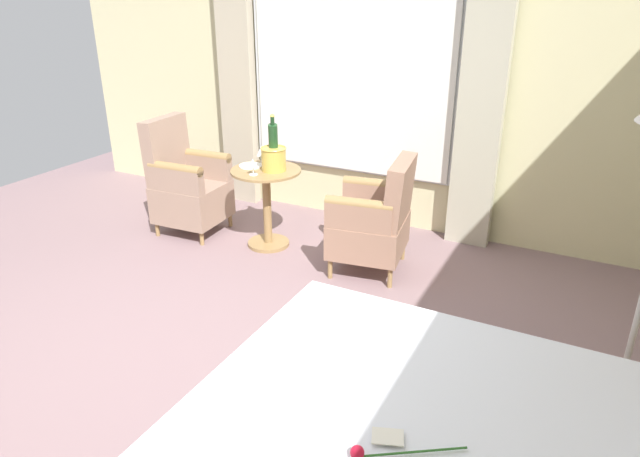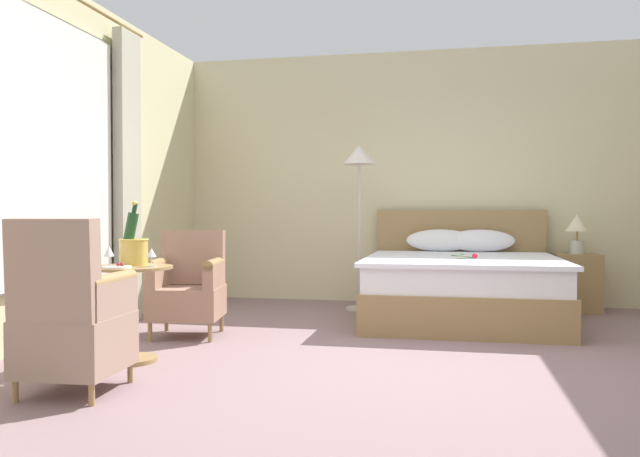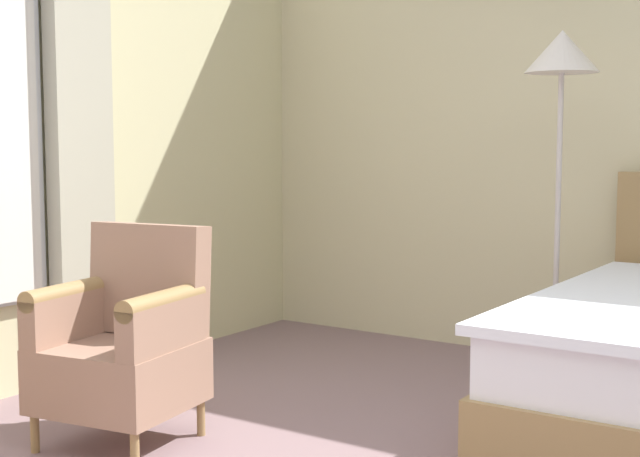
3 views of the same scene
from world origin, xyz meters
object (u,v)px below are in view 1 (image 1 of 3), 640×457
object	(u,v)px
snack_plate	(251,166)
armchair_by_window	(375,220)
wine_glass_near_bucket	(261,152)
side_table_round	(267,201)
wine_glass_near_edge	(253,164)
champagne_bucket	(274,155)
armchair_facing_bed	(187,185)

from	to	relation	value
snack_plate	armchair_by_window	size ratio (longest dim) A/B	0.22
wine_glass_near_bucket	armchair_by_window	xyz separation A→B (m)	(0.11, 1.09, -0.36)
wine_glass_near_bucket	side_table_round	bearing A→B (deg)	46.33
wine_glass_near_bucket	wine_glass_near_edge	xyz separation A→B (m)	(0.27, 0.10, -0.02)
snack_plate	champagne_bucket	bearing A→B (deg)	90.70
snack_plate	wine_glass_near_bucket	bearing A→B (deg)	153.11
side_table_round	armchair_facing_bed	bearing A→B (deg)	-86.15
side_table_round	snack_plate	bearing A→B (deg)	-96.24
snack_plate	armchair_by_window	distance (m)	1.16
wine_glass_near_edge	snack_plate	bearing A→B (deg)	-141.38
wine_glass_near_edge	champagne_bucket	bearing A→B (deg)	155.85
armchair_by_window	armchair_facing_bed	bearing A→B (deg)	-88.53
armchair_by_window	wine_glass_near_bucket	bearing A→B (deg)	-96.02
wine_glass_near_edge	wine_glass_near_bucket	bearing A→B (deg)	-159.92
snack_plate	armchair_facing_bed	size ratio (longest dim) A/B	0.19
side_table_round	wine_glass_near_edge	world-z (taller)	wine_glass_near_edge
champagne_bucket	wine_glass_near_bucket	bearing A→B (deg)	-115.66
champagne_bucket	armchair_by_window	bearing A→B (deg)	88.22
side_table_round	wine_glass_near_bucket	world-z (taller)	wine_glass_near_bucket
armchair_by_window	snack_plate	bearing A→B (deg)	-91.29
wine_glass_near_edge	armchair_by_window	size ratio (longest dim) A/B	0.14
side_table_round	armchair_facing_bed	world-z (taller)	armchair_facing_bed
side_table_round	wine_glass_near_bucket	xyz separation A→B (m)	(-0.11, -0.11, 0.38)
champagne_bucket	snack_plate	bearing A→B (deg)	-89.30
wine_glass_near_edge	armchair_facing_bed	world-z (taller)	armchair_facing_bed
armchair_facing_bed	wine_glass_near_edge	bearing A→B (deg)	82.22
side_table_round	armchair_by_window	xyz separation A→B (m)	(0.01, 0.97, 0.02)
armchair_facing_bed	champagne_bucket	bearing A→B (deg)	94.85
wine_glass_near_bucket	armchair_facing_bed	distance (m)	0.79
champagne_bucket	wine_glass_near_edge	size ratio (longest dim) A/B	3.54
side_table_round	armchair_facing_bed	distance (m)	0.81
snack_plate	armchair_facing_bed	xyz separation A→B (m)	(0.07, -0.65, -0.25)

